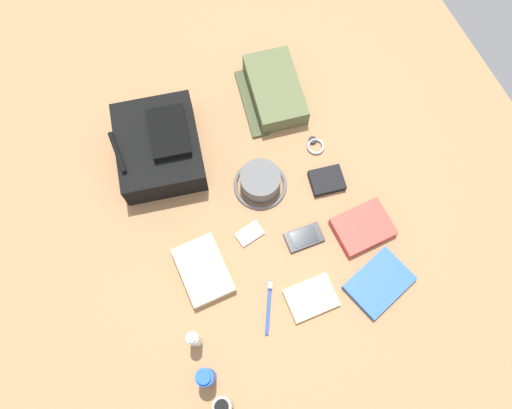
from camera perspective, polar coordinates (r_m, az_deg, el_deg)
ground_plane at (r=1.64m, az=-0.00°, el=-0.60°), size 2.64×2.02×0.02m
backpack at (r=1.68m, az=-11.16°, el=6.63°), size 0.37×0.33×0.14m
toiletry_pouch at (r=1.79m, az=2.09°, el=13.14°), size 0.31×0.25×0.07m
bucket_hat at (r=1.63m, az=0.50°, el=2.67°), size 0.18×0.18×0.08m
lotion_bottle at (r=1.46m, az=-3.81°, el=-22.23°), size 0.05×0.05×0.17m
deodorant_spray at (r=1.48m, az=-5.84°, el=-19.36°), size 0.05×0.05×0.13m
toothpaste_tube at (r=1.49m, az=-7.18°, el=-15.29°), size 0.04×0.04×0.13m
paperback_novel at (r=1.60m, az=14.15°, el=-8.82°), size 0.19×0.23×0.02m
travel_guidebook at (r=1.63m, az=12.32°, el=-2.62°), size 0.14×0.18×0.03m
cell_phone at (r=1.60m, az=5.62°, el=-3.82°), size 0.07×0.12×0.01m
media_player at (r=1.60m, az=-0.74°, el=-3.42°), size 0.07×0.09×0.01m
wristwatch at (r=1.72m, az=6.91°, el=6.82°), size 0.07×0.06×0.01m
toothbrush at (r=1.55m, az=1.50°, el=-11.51°), size 0.15×0.09×0.02m
wallet at (r=1.67m, az=8.24°, el=2.79°), size 0.11×0.12×0.02m
notepad at (r=1.56m, az=6.44°, el=-10.73°), size 0.11×0.15×0.02m
folded_towel at (r=1.56m, az=-6.14°, el=-7.63°), size 0.20×0.14×0.04m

